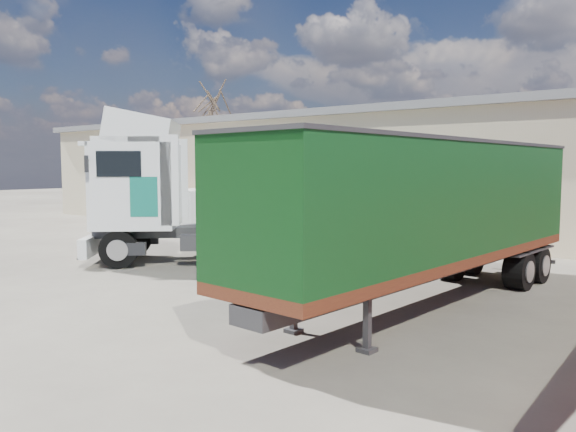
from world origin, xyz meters
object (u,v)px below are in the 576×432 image
Objects in this scene: box_trailer at (429,206)px; panel_van at (202,210)px; bare_tree at (210,97)px; tractor_unit at (167,199)px; orange_skip at (161,206)px.

box_trailer is 2.12× the size of panel_van.
box_trailer is at bearing -36.10° from panel_van.
bare_tree reaches higher than box_trailer.
tractor_unit is 0.64× the size of box_trailer.
bare_tree reaches higher than tractor_unit.
bare_tree is 2.82× the size of orange_skip.
orange_skip is (6.43, -10.20, -7.04)m from bare_tree.
tractor_unit is 1.36× the size of panel_van.
tractor_unit is 8.64m from box_trailer.
box_trailer is 3.09× the size of orange_skip.
tractor_unit is 7.82m from panel_van.
bare_tree reaches higher than orange_skip.
box_trailer is 19.76m from orange_skip.
orange_skip is (-18.00, 8.06, -1.22)m from box_trailer.
tractor_unit is at bearing -177.39° from box_trailer.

